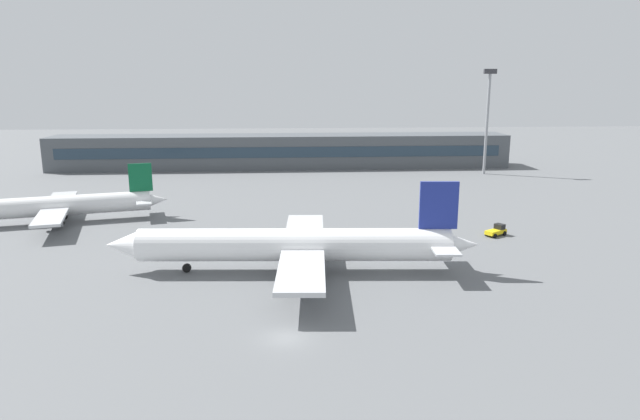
{
  "coord_description": "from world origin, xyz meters",
  "views": [
    {
      "loc": [
        -0.2,
        -48.7,
        23.43
      ],
      "look_at": [
        5.95,
        40.0,
        3.0
      ],
      "focal_mm": 31.58,
      "sensor_mm": 36.0,
      "label": 1
    }
  ],
  "objects_px": {
    "airplane_mid": "(49,207)",
    "floodlight_tower_west": "(487,114)",
    "airplane_near": "(292,245)",
    "baggage_tug_yellow": "(497,231)"
  },
  "relations": [
    {
      "from": "airplane_near",
      "to": "baggage_tug_yellow",
      "type": "xyz_separation_m",
      "value": [
        32.03,
        14.9,
        -2.71
      ]
    },
    {
      "from": "airplane_near",
      "to": "airplane_mid",
      "type": "distance_m",
      "value": 48.77
    },
    {
      "from": "airplane_near",
      "to": "airplane_mid",
      "type": "bearing_deg",
      "value": 145.54
    },
    {
      "from": "airplane_near",
      "to": "baggage_tug_yellow",
      "type": "relative_size",
      "value": 12.13
    },
    {
      "from": "baggage_tug_yellow",
      "to": "floodlight_tower_west",
      "type": "distance_m",
      "value": 63.11
    },
    {
      "from": "airplane_mid",
      "to": "floodlight_tower_west",
      "type": "xyz_separation_m",
      "value": [
        91.25,
        45.73,
        12.31
      ]
    },
    {
      "from": "airplane_mid",
      "to": "baggage_tug_yellow",
      "type": "bearing_deg",
      "value": -9.97
    },
    {
      "from": "airplane_near",
      "to": "baggage_tug_yellow",
      "type": "distance_m",
      "value": 35.43
    },
    {
      "from": "floodlight_tower_west",
      "to": "baggage_tug_yellow",
      "type": "bearing_deg",
      "value": -108.03
    },
    {
      "from": "airplane_mid",
      "to": "baggage_tug_yellow",
      "type": "relative_size",
      "value": 9.9
    }
  ]
}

